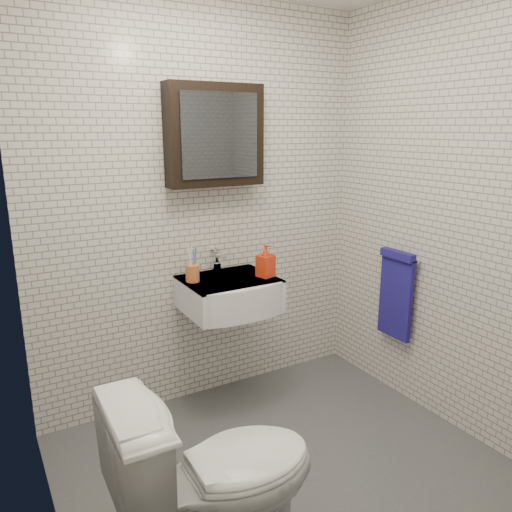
% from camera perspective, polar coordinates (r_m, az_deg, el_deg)
% --- Properties ---
extents(ground, '(2.20, 2.00, 0.01)m').
position_cam_1_polar(ground, '(2.83, 3.89, -23.47)').
color(ground, '#4A4C51').
rests_on(ground, ground).
extents(room_shell, '(2.22, 2.02, 2.51)m').
position_cam_1_polar(room_shell, '(2.25, 4.53, 7.31)').
color(room_shell, silver).
rests_on(room_shell, ground).
extents(washbasin, '(0.55, 0.50, 0.20)m').
position_cam_1_polar(washbasin, '(3.06, -2.79, -4.43)').
color(washbasin, white).
rests_on(washbasin, room_shell).
extents(faucet, '(0.06, 0.20, 0.15)m').
position_cam_1_polar(faucet, '(3.18, -4.46, -0.67)').
color(faucet, silver).
rests_on(faucet, washbasin).
extents(mirror_cabinet, '(0.60, 0.15, 0.60)m').
position_cam_1_polar(mirror_cabinet, '(3.07, -4.72, 13.57)').
color(mirror_cabinet, black).
rests_on(mirror_cabinet, room_shell).
extents(towel_rail, '(0.09, 0.30, 0.58)m').
position_cam_1_polar(towel_rail, '(3.35, 15.71, -3.86)').
color(towel_rail, silver).
rests_on(towel_rail, room_shell).
extents(toothbrush_cup, '(0.11, 0.11, 0.23)m').
position_cam_1_polar(toothbrush_cup, '(3.00, -7.28, -1.84)').
color(toothbrush_cup, '#CB6732').
rests_on(toothbrush_cup, washbasin).
extents(soap_bottle, '(0.11, 0.12, 0.20)m').
position_cam_1_polar(soap_bottle, '(3.06, 1.10, -0.55)').
color(soap_bottle, '#FE9E1A').
rests_on(soap_bottle, washbasin).
extents(toilet, '(0.82, 0.48, 0.83)m').
position_cam_1_polar(toilet, '(2.14, -4.46, -23.97)').
color(toilet, white).
rests_on(toilet, ground).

